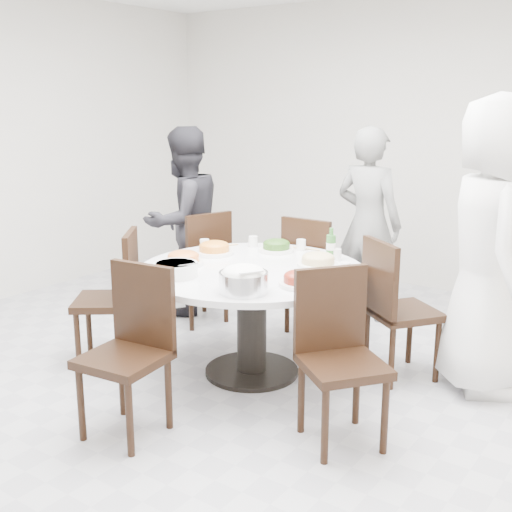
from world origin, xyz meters
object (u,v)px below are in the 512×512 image
Objects in this scene: chair_sw at (105,298)px; diner_middle at (368,224)px; chair_se at (343,362)px; soup_bowl at (176,269)px; dining_table at (252,321)px; beverage_bottle at (331,244)px; chair_n at (317,274)px; diner_left at (184,222)px; chair_nw at (197,266)px; chair_ne at (403,309)px; rice_bowl at (244,282)px; chair_s at (123,355)px; diner_right at (492,246)px.

diner_middle is at bearing 114.68° from chair_sw.
diner_middle reaches higher than chair_se.
soup_bowl is (0.68, -0.01, 0.32)m from chair_sw.
beverage_bottle is at bearing 56.61° from dining_table.
chair_n is 0.67m from diner_middle.
chair_sw is at bearing 179.46° from soup_bowl.
diner_left is (-1.18, -0.25, 0.33)m from chair_n.
chair_nw is (-1.00, 0.60, 0.10)m from dining_table.
chair_ne is 1.00m from chair_n.
rice_bowl is at bearing 129.33° from chair_se.
diner_middle is 1.57m from diner_left.
chair_se is 3.38× the size of soup_bowl.
chair_ne is 1.88m from chair_s.
dining_table is 0.71m from rice_bowl.
chair_se reaches higher than soup_bowl.
dining_table is 1.60m from diner_middle.
dining_table is at bearing -123.39° from beverage_bottle.
chair_nw reaches higher than soup_bowl.
rice_bowl is 0.56m from soup_bowl.
soup_bowl is (-0.27, -0.44, 0.42)m from dining_table.
chair_n is 2.06m from chair_s.
diner_middle is at bearing 95.42° from rice_bowl.
diner_left reaches higher than chair_s.
chair_n is 1.54m from rice_bowl.
chair_nw is (-1.84, 0.04, 0.00)m from chair_ne.
rice_bowl is at bearing -3.30° from soup_bowl.
chair_n is 1.67m from chair_sw.
diner_middle reaches higher than chair_s.
beverage_bottle is (1.32, -0.11, 0.39)m from chair_nw.
chair_n is 3.38× the size of soup_bowl.
rice_bowl is at bearing -58.82° from dining_table.
beverage_bottle is at bearing 89.61° from diner_left.
diner_middle is 7.19× the size of beverage_bottle.
diner_left reaches higher than chair_n.
chair_nw is at bearing 140.08° from rice_bowl.
chair_nw is 3.38× the size of soup_bowl.
diner_right is (2.34, 0.12, 0.47)m from chair_nw.
chair_sw reaches higher than dining_table.
chair_se is at bearing 1.93° from rice_bowl.
chair_s is 2.34m from diner_right.
chair_s is at bearing 41.04° from diner_left.
beverage_bottle is at bearing 70.37° from chair_se.
dining_table is 1.04m from chair_se.
diner_right is at bearing 79.40° from chair_sw.
soup_bowl is at bearing 78.01° from chair_ne.
beverage_bottle is at bearing 127.23° from chair_n.
dining_table is 0.92× the size of diner_middle.
chair_n is 1.00× the size of chair_sw.
chair_s is 0.73m from soup_bowl.
chair_s is 1.66m from beverage_bottle.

